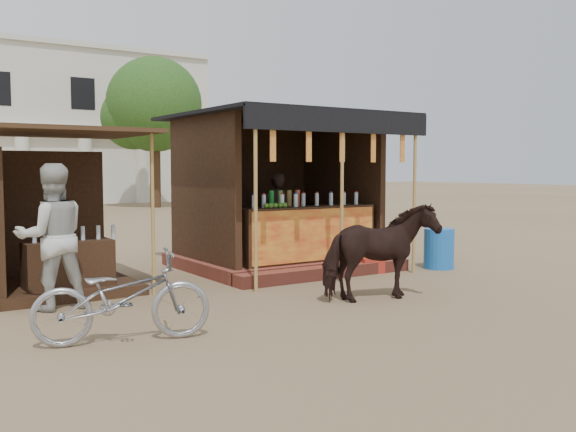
{
  "coord_description": "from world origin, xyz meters",
  "views": [
    {
      "loc": [
        -5.36,
        -6.52,
        1.82
      ],
      "look_at": [
        0.0,
        1.6,
        1.1
      ],
      "focal_mm": 40.0,
      "sensor_mm": 36.0,
      "label": 1
    }
  ],
  "objects": [
    {
      "name": "ground",
      "position": [
        0.0,
        0.0,
        0.0
      ],
      "size": [
        120.0,
        120.0,
        0.0
      ],
      "primitive_type": "plane",
      "color": "#846B4C",
      "rests_on": "ground"
    },
    {
      "name": "main_stall",
      "position": [
        1.0,
        3.36,
        1.02
      ],
      "size": [
        3.6,
        3.61,
        2.78
      ],
      "color": "brown",
      "rests_on": "ground"
    },
    {
      "name": "secondary_stall",
      "position": [
        -3.17,
        3.24,
        0.85
      ],
      "size": [
        2.4,
        2.4,
        2.38
      ],
      "color": "#3A2515",
      "rests_on": "ground"
    },
    {
      "name": "cow",
      "position": [
        0.5,
        0.07,
        0.67
      ],
      "size": [
        1.69,
        0.96,
        1.35
      ],
      "primitive_type": "imported",
      "rotation": [
        0.0,
        0.0,
        1.42
      ],
      "color": "black",
      "rests_on": "ground"
    },
    {
      "name": "motorbike",
      "position": [
        -3.16,
        -0.05,
        0.48
      ],
      "size": [
        1.93,
        1.09,
        0.96
      ],
      "primitive_type": "imported",
      "rotation": [
        0.0,
        0.0,
        1.31
      ],
      "color": "#94959C",
      "rests_on": "ground"
    },
    {
      "name": "bystander",
      "position": [
        -3.38,
        2.0,
        0.94
      ],
      "size": [
        0.93,
        0.73,
        1.89
      ],
      "primitive_type": "imported",
      "rotation": [
        0.0,
        0.0,
        3.12
      ],
      "color": "#BABBB4",
      "rests_on": "ground"
    },
    {
      "name": "blue_barrel",
      "position": [
        3.34,
        1.66,
        0.36
      ],
      "size": [
        0.61,
        0.61,
        0.73
      ],
      "primitive_type": "cylinder",
      "rotation": [
        0.0,
        0.0,
        -0.12
      ],
      "color": "blue",
      "rests_on": "ground"
    },
    {
      "name": "red_crate",
      "position": [
        1.98,
        2.0,
        0.13
      ],
      "size": [
        0.49,
        0.52,
        0.27
      ],
      "primitive_type": "cube",
      "rotation": [
        0.0,
        0.0,
        -0.27
      ],
      "color": "#A0261A",
      "rests_on": "ground"
    },
    {
      "name": "cooler",
      "position": [
        2.52,
        2.6,
        0.23
      ],
      "size": [
        0.72,
        0.58,
        0.46
      ],
      "color": "#186F3E",
      "rests_on": "ground"
    },
    {
      "name": "tree",
      "position": [
        5.81,
        22.14,
        4.63
      ],
      "size": [
        4.5,
        4.4,
        7.0
      ],
      "color": "#382314",
      "rests_on": "ground"
    }
  ]
}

